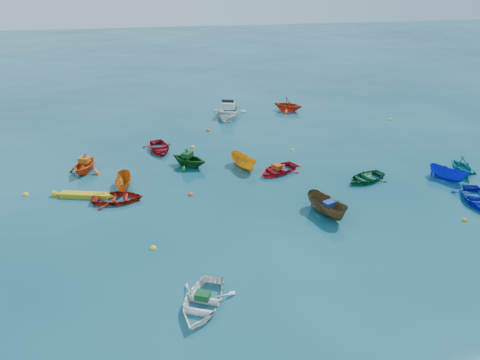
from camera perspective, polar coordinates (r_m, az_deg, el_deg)
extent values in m
plane|color=#093845|center=(26.93, 1.74, -5.38)|extent=(160.00, 160.00, 0.00)
imported|color=white|center=(21.39, -4.61, -15.09)|extent=(3.66, 4.18, 0.72)
imported|color=brown|center=(28.35, 10.48, -4.12)|extent=(2.32, 3.39, 1.23)
imported|color=#0D19AE|center=(32.72, 26.84, -2.39)|extent=(3.33, 3.99, 0.71)
imported|color=#EF4D16|center=(34.92, -18.26, 0.96)|extent=(3.12, 3.35, 1.43)
imported|color=orange|center=(33.80, 0.47, 1.51)|extent=(2.08, 3.01, 1.09)
imported|color=#135228|center=(33.04, 15.02, -0.04)|extent=(3.58, 3.15, 0.62)
imported|color=teal|center=(36.40, 25.28, 0.73)|extent=(2.28, 2.63, 1.35)
imported|color=#B41C0F|center=(30.27, -14.63, -2.51)|extent=(3.25, 2.41, 0.65)
imported|color=orange|center=(31.78, -13.90, -0.98)|extent=(1.05, 2.65, 1.02)
imported|color=#114A15|center=(34.24, -6.21, 1.68)|extent=(3.61, 3.53, 1.44)
imported|color=red|center=(33.19, 4.63, 0.94)|extent=(3.77, 3.45, 0.64)
imported|color=#1119D5|center=(35.10, 23.86, 0.11)|extent=(2.27, 2.68, 1.00)
imported|color=#9E0D16|center=(37.31, -9.81, 3.55)|extent=(2.86, 3.58, 0.67)
imported|color=red|center=(46.56, 5.84, 8.37)|extent=(3.68, 3.56, 1.48)
imported|color=silver|center=(44.76, -1.48, 7.77)|extent=(4.18, 5.09, 1.52)
cube|color=#134E23|center=(21.12, -4.58, -13.87)|extent=(0.77, 0.69, 0.31)
cube|color=navy|center=(27.88, 10.81, -2.88)|extent=(0.79, 0.70, 0.32)
cube|color=#C06113|center=(34.61, -18.43, 2.34)|extent=(0.89, 0.78, 0.36)
cube|color=#124817|center=(33.93, -6.43, 3.10)|extent=(0.90, 0.94, 0.36)
cube|color=#AF4211|center=(32.93, 4.54, 1.65)|extent=(0.77, 0.82, 0.32)
sphere|color=#FFF11A|center=(25.27, -10.53, -8.21)|extent=(0.34, 0.34, 0.34)
sphere|color=orange|center=(30.19, 25.67, -4.50)|extent=(0.30, 0.30, 0.30)
sphere|color=yellow|center=(32.99, -24.65, -1.69)|extent=(0.37, 0.37, 0.37)
sphere|color=#F3550D|center=(30.16, -6.01, -1.85)|extent=(0.36, 0.36, 0.36)
sphere|color=yellow|center=(37.04, 6.41, 3.61)|extent=(0.29, 0.29, 0.29)
sphere|color=#EB500C|center=(34.32, 7.21, 1.69)|extent=(0.30, 0.30, 0.30)
sphere|color=yellow|center=(37.50, -5.80, 3.93)|extent=(0.36, 0.36, 0.36)
sphere|color=#E9500C|center=(41.06, -3.90, 6.00)|extent=(0.36, 0.36, 0.36)
sphere|color=yellow|center=(45.92, 17.82, 6.99)|extent=(0.33, 0.33, 0.33)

